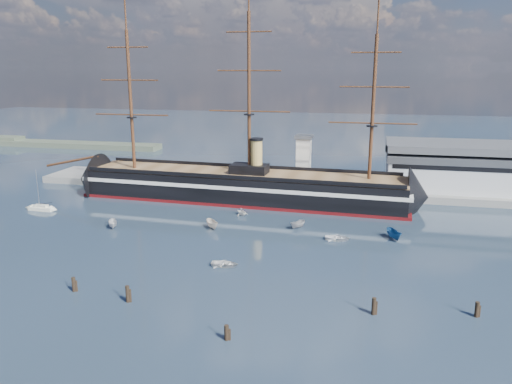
# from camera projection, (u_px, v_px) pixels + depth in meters

# --- Properties ---
(ground) EXTENTS (600.00, 600.00, 0.00)m
(ground) POSITION_uv_depth(u_px,v_px,m) (272.00, 225.00, 117.12)
(ground) COLOR #212E3B
(ground) RESTS_ON ground
(quay) EXTENTS (180.00, 18.00, 2.00)m
(quay) POSITION_uv_depth(u_px,v_px,m) (327.00, 191.00, 149.06)
(quay) COLOR slate
(quay) RESTS_ON ground
(warehouse) EXTENTS (63.00, 21.00, 11.60)m
(warehouse) POSITION_uv_depth(u_px,v_px,m) (500.00, 169.00, 140.67)
(warehouse) COLOR #B7BABC
(warehouse) RESTS_ON ground
(quay_tower) EXTENTS (5.00, 5.00, 15.00)m
(quay_tower) POSITION_uv_depth(u_px,v_px,m) (303.00, 160.00, 145.35)
(quay_tower) COLOR silver
(quay_tower) RESTS_ON ground
(shoreline) EXTENTS (120.00, 10.00, 4.00)m
(shoreline) POSITION_uv_depth(u_px,v_px,m) (22.00, 142.00, 236.38)
(shoreline) COLOR #3F4C38
(shoreline) RESTS_ON ground
(warship) EXTENTS (113.23, 20.31, 53.94)m
(warship) POSITION_uv_depth(u_px,v_px,m) (236.00, 186.00, 138.03)
(warship) COLOR black
(warship) RESTS_ON ground
(sailboat) EXTENTS (6.75, 2.19, 10.69)m
(sailboat) POSITION_uv_depth(u_px,v_px,m) (41.00, 208.00, 128.69)
(sailboat) COLOR beige
(sailboat) RESTS_ON ground
(motorboat_a) EXTENTS (6.26, 5.44, 2.45)m
(motorboat_a) POSITION_uv_depth(u_px,v_px,m) (212.00, 228.00, 114.37)
(motorboat_a) COLOR #F0E0CB
(motorboat_a) RESTS_ON ground
(motorboat_b) EXTENTS (1.41, 3.25, 1.49)m
(motorboat_b) POSITION_uv_depth(u_px,v_px,m) (225.00, 266.00, 92.55)
(motorboat_b) COLOR silver
(motorboat_b) RESTS_ON ground
(motorboat_c) EXTENTS (5.39, 4.50, 2.08)m
(motorboat_c) POSITION_uv_depth(u_px,v_px,m) (298.00, 228.00, 114.64)
(motorboat_c) COLOR gray
(motorboat_c) RESTS_ON ground
(motorboat_d) EXTENTS (5.38, 5.87, 2.05)m
(motorboat_d) POSITION_uv_depth(u_px,v_px,m) (242.00, 215.00, 124.54)
(motorboat_d) COLOR silver
(motorboat_d) RESTS_ON ground
(motorboat_e) EXTENTS (1.34, 3.29, 1.53)m
(motorboat_e) POSITION_uv_depth(u_px,v_px,m) (337.00, 240.00, 106.57)
(motorboat_e) COLOR white
(motorboat_e) RESTS_ON ground
(motorboat_f) EXTENTS (6.86, 4.66, 2.58)m
(motorboat_f) POSITION_uv_depth(u_px,v_px,m) (394.00, 239.00, 107.20)
(motorboat_f) COLOR navy
(motorboat_f) RESTS_ON ground
(motorboat_g) EXTENTS (5.90, 4.47, 2.24)m
(motorboat_g) POSITION_uv_depth(u_px,v_px,m) (113.00, 228.00, 114.80)
(motorboat_g) COLOR silver
(motorboat_g) RESTS_ON ground
(piling_near_left) EXTENTS (0.64, 0.64, 3.45)m
(piling_near_left) POSITION_uv_depth(u_px,v_px,m) (128.00, 302.00, 78.51)
(piling_near_left) COLOR black
(piling_near_left) RESTS_ON ground
(piling_near_mid) EXTENTS (0.64, 0.64, 2.89)m
(piling_near_mid) POSITION_uv_depth(u_px,v_px,m) (227.00, 340.00, 67.59)
(piling_near_mid) COLOR black
(piling_near_mid) RESTS_ON ground
(piling_near_right) EXTENTS (0.64, 0.64, 3.38)m
(piling_near_right) POSITION_uv_depth(u_px,v_px,m) (373.00, 314.00, 74.58)
(piling_near_right) COLOR black
(piling_near_right) RESTS_ON ground
(piling_far_right) EXTENTS (0.64, 0.64, 3.10)m
(piling_far_right) POSITION_uv_depth(u_px,v_px,m) (476.00, 317.00, 73.85)
(piling_far_right) COLOR black
(piling_far_right) RESTS_ON ground
(piling_extra) EXTENTS (0.64, 0.64, 3.17)m
(piling_extra) POSITION_uv_depth(u_px,v_px,m) (74.00, 291.00, 82.30)
(piling_extra) COLOR black
(piling_extra) RESTS_ON ground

